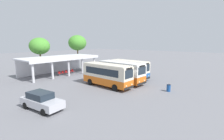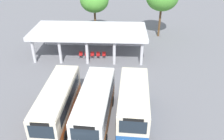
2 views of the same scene
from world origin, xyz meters
name	(u,v)px [view 2 (image 2 of 2)]	position (x,y,z in m)	size (l,w,h in m)	color
city_bus_nearest_orange	(58,103)	(-2.14, 2.82, 1.75)	(2.39, 7.75, 3.17)	black
city_bus_second_in_row	(95,105)	(0.89, 2.61, 1.76)	(2.79, 7.76, 3.18)	black
city_bus_middle_cream	(133,102)	(3.93, 3.21, 1.71)	(2.69, 6.99, 3.08)	black
terminal_canopy	(90,33)	(-1.22, 16.16, 2.67)	(14.27, 6.40, 3.40)	silver
waiting_chair_end_by_column	(81,54)	(-2.26, 14.27, 0.52)	(0.46, 0.46, 0.86)	slate
waiting_chair_second_from_end	(86,54)	(-1.53, 14.25, 0.52)	(0.46, 0.46, 0.86)	slate
waiting_chair_middle_seat	(92,54)	(-0.79, 14.27, 0.52)	(0.46, 0.46, 0.86)	slate
waiting_chair_fourth_seat	(98,55)	(-0.06, 14.28, 0.52)	(0.46, 0.46, 0.86)	slate
waiting_chair_fifth_seat	(104,54)	(0.68, 14.33, 0.52)	(0.46, 0.46, 0.86)	slate
roadside_tree_behind_canopy	(94,0)	(-1.32, 22.86, 5.26)	(4.26, 4.26, 7.09)	brown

